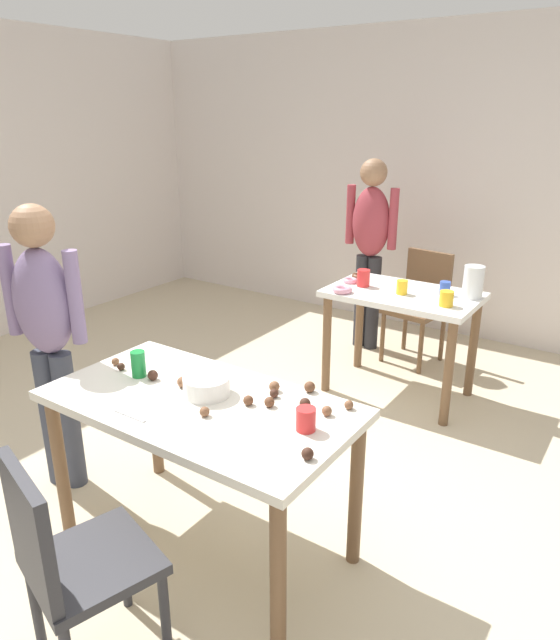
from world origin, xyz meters
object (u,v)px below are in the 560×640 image
object	(u,v)px
person_adult_far	(370,238)
dining_table_far	(402,310)
dining_table_near	(200,421)
chair_far_table	(420,300)
person_girl_near	(47,327)
chair_near_table	(68,558)
mixing_bowl	(207,386)
soda_can	(138,364)
pitcher_far	(473,282)

from	to	relation	value
person_adult_far	dining_table_far	bearing A→B (deg)	-48.99
dining_table_near	chair_far_table	size ratio (longest dim) A/B	1.53
person_adult_far	chair_far_table	bearing A→B (deg)	0.76
chair_far_table	person_girl_near	bearing A→B (deg)	-109.18
chair_near_table	chair_far_table	size ratio (longest dim) A/B	1.00
chair_far_table	mixing_bowl	bearing A→B (deg)	-89.61
dining_table_near	chair_near_table	xyz separation A→B (m)	(0.06, -0.73, -0.15)
dining_table_near	soda_can	world-z (taller)	soda_can
dining_table_far	mixing_bowl	world-z (taller)	mixing_bowl
dining_table_far	person_adult_far	xyz separation A→B (m)	(-0.58, 0.66, 0.32)
person_adult_far	mixing_bowl	size ratio (longest dim) A/B	7.73
dining_table_far	dining_table_near	bearing A→B (deg)	-92.82
dining_table_near	mixing_bowl	bearing A→B (deg)	95.25
mixing_bowl	soda_can	bearing A→B (deg)	-174.66
dining_table_near	soda_can	bearing A→B (deg)	176.51
pitcher_far	mixing_bowl	bearing A→B (deg)	-104.44
person_girl_near	person_adult_far	xyz separation A→B (m)	(0.47, 2.65, 0.04)
person_girl_near	pitcher_far	bearing A→B (deg)	55.46
chair_near_table	chair_far_table	bearing A→B (deg)	91.38
dining_table_far	person_girl_near	world-z (taller)	person_girl_near
mixing_bowl	dining_table_near	bearing A→B (deg)	-84.75
soda_can	person_adult_far	bearing A→B (deg)	92.14
chair_far_table	pitcher_far	xyz separation A→B (m)	(0.54, -0.53, 0.36)
chair_near_table	chair_far_table	world-z (taller)	same
dining_table_near	soda_can	distance (m)	0.42
chair_near_table	mixing_bowl	world-z (taller)	chair_near_table
dining_table_near	dining_table_far	size ratio (longest dim) A/B	1.35
chair_near_table	dining_table_near	bearing A→B (deg)	94.52
chair_near_table	person_girl_near	size ratio (longest dim) A/B	0.58
dining_table_near	pitcher_far	size ratio (longest dim) A/B	6.31
chair_near_table	soda_can	world-z (taller)	soda_can
chair_far_table	person_girl_near	distance (m)	2.84
person_girl_near	mixing_bowl	size ratio (longest dim) A/B	7.44
dining_table_far	person_girl_near	bearing A→B (deg)	-117.66
chair_far_table	person_girl_near	size ratio (longest dim) A/B	0.58
dining_table_far	soda_can	xyz separation A→B (m)	(-0.48, -1.92, 0.19)
chair_near_table	soda_can	size ratio (longest dim) A/B	7.13
chair_far_table	mixing_bowl	world-z (taller)	chair_far_table
chair_near_table	soda_can	xyz separation A→B (m)	(-0.44, 0.75, 0.31)
dining_table_far	chair_far_table	bearing A→B (deg)	100.05
chair_far_table	person_girl_near	xyz separation A→B (m)	(-0.92, -2.66, 0.40)
person_girl_near	soda_can	distance (m)	0.57
person_adult_far	pitcher_far	distance (m)	1.13
chair_far_table	soda_can	xyz separation A→B (m)	(-0.36, -2.59, 0.31)
dining_table_far	person_adult_far	distance (m)	0.93
chair_far_table	soda_can	world-z (taller)	soda_can
mixing_bowl	pitcher_far	world-z (taller)	pitcher_far
dining_table_near	person_girl_near	xyz separation A→B (m)	(-0.95, -0.05, 0.25)
person_girl_near	person_adult_far	size ratio (longest dim) A/B	0.96
dining_table_near	chair_near_table	world-z (taller)	chair_near_table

